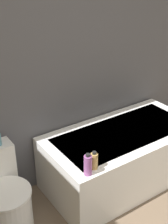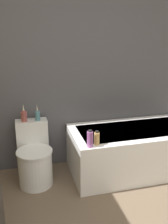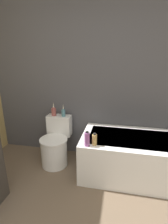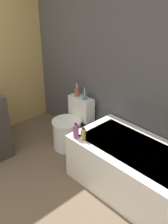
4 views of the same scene
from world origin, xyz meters
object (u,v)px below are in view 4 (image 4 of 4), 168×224
(vase_silver, at_px, (84,95))
(shampoo_bottle_short, at_px, (83,134))
(vase_gold, at_px, (77,91))
(shampoo_bottle_tall, at_px, (76,131))
(bathtub, at_px, (138,171))
(toilet, at_px, (70,128))

(vase_silver, relative_size, shampoo_bottle_short, 1.25)
(shampoo_bottle_short, bearing_deg, vase_gold, 142.42)
(shampoo_bottle_tall, xyz_separation_m, shampoo_bottle_short, (0.09, 0.03, -0.02))
(vase_silver, height_order, shampoo_bottle_tall, vase_silver)
(vase_gold, distance_m, vase_silver, 0.16)
(bathtub, distance_m, vase_silver, 1.27)
(vase_gold, bearing_deg, bathtub, -11.45)
(shampoo_bottle_short, bearing_deg, toilet, 151.23)
(toilet, distance_m, shampoo_bottle_short, 0.82)
(shampoo_bottle_tall, bearing_deg, vase_silver, 129.31)
(toilet, xyz_separation_m, vase_gold, (-0.08, 0.21, 0.48))
(bathtub, distance_m, shampoo_bottle_tall, 0.83)
(shampoo_bottle_short, bearing_deg, bathtub, 27.41)
(toilet, relative_size, vase_gold, 3.22)
(vase_silver, bearing_deg, vase_gold, 178.95)
(toilet, distance_m, vase_gold, 0.53)
(vase_silver, xyz_separation_m, shampoo_bottle_short, (0.57, -0.56, -0.13))
(shampoo_bottle_short, bearing_deg, vase_silver, 135.63)
(bathtub, height_order, vase_gold, vase_gold)
(bathtub, bearing_deg, vase_gold, 168.55)
(vase_gold, height_order, vase_silver, vase_gold)
(shampoo_bottle_tall, distance_m, shampoo_bottle_short, 0.09)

